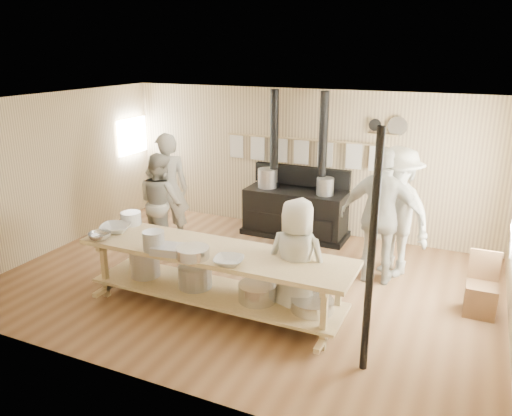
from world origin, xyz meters
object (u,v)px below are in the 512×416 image
at_px(cook_center, 296,261).
at_px(cook_right, 381,217).
at_px(cook_by_window, 395,212).
at_px(roasting_pan, 171,250).
at_px(cook_left, 161,202).
at_px(cook_far_left, 168,190).
at_px(stove, 295,208).
at_px(chair, 481,296).
at_px(prep_table, 214,273).

distance_m(cook_center, cook_right, 1.70).
bearing_deg(cook_by_window, roasting_pan, -99.98).
bearing_deg(roasting_pan, cook_center, 19.61).
relative_size(cook_left, roasting_pan, 3.73).
bearing_deg(cook_far_left, stove, 177.45).
bearing_deg(chair, cook_right, 163.31).
bearing_deg(stove, cook_right, -36.34).
bearing_deg(stove, prep_table, -90.04).
xyz_separation_m(cook_far_left, cook_left, (0.04, -0.27, -0.14)).
relative_size(stove, cook_left, 1.56).
height_order(cook_center, cook_right, cook_right).
xyz_separation_m(prep_table, cook_far_left, (-1.84, 1.72, 0.46)).
bearing_deg(prep_table, cook_right, 44.46).
height_order(stove, prep_table, stove).
bearing_deg(cook_far_left, chair, 137.81).
relative_size(cook_left, cook_right, 0.83).
bearing_deg(cook_left, chair, -160.62).
bearing_deg(cook_right, cook_left, 4.22).
relative_size(stove, chair, 3.17).
bearing_deg(chair, cook_center, -152.56).
bearing_deg(roasting_pan, chair, 24.81).
bearing_deg(cook_by_window, cook_center, -80.39).
relative_size(cook_by_window, roasting_pan, 4.38).
relative_size(cook_by_window, chair, 2.39).
relative_size(cook_far_left, cook_left, 1.17).
distance_m(stove, prep_table, 3.02).
height_order(prep_table, roasting_pan, roasting_pan).
distance_m(cook_center, cook_by_window, 2.08).
distance_m(cook_right, roasting_pan, 3.00).
xyz_separation_m(cook_left, roasting_pan, (1.38, -1.78, 0.07)).
relative_size(stove, roasting_pan, 5.83).
bearing_deg(cook_right, cook_far_left, -0.10).
relative_size(prep_table, cook_far_left, 1.84).
height_order(cook_by_window, chair, cook_by_window).
xyz_separation_m(cook_by_window, roasting_pan, (-2.32, -2.41, -0.08)).
distance_m(chair, roasting_pan, 4.00).
height_order(cook_left, cook_right, cook_right).
xyz_separation_m(prep_table, cook_right, (1.76, 1.73, 0.48)).
bearing_deg(stove, cook_left, -138.95).
relative_size(cook_left, cook_by_window, 0.85).
relative_size(cook_center, cook_right, 0.80).
height_order(cook_far_left, cook_left, cook_far_left).
bearing_deg(cook_left, cook_far_left, -60.30).
bearing_deg(cook_by_window, cook_right, -77.03).
bearing_deg(cook_far_left, cook_left, 61.18).
xyz_separation_m(cook_far_left, cook_by_window, (3.74, 0.37, 0.00)).
relative_size(cook_far_left, cook_right, 0.98).
height_order(cook_right, cook_by_window, cook_right).
height_order(stove, cook_right, stove).
distance_m(stove, cook_by_window, 2.16).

